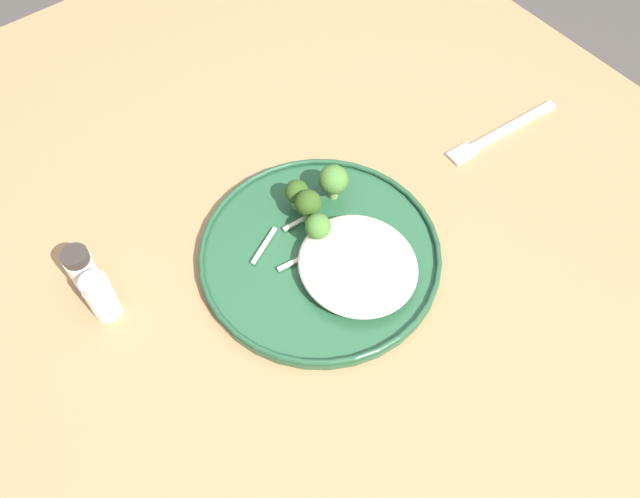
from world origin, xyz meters
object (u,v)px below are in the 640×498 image
object	(u,v)px
seared_scallop_large_seared	(340,297)
dinner_fork	(499,133)
broccoli_floret_tall_stalk	(297,193)
salt_shaker	(101,297)
seared_scallop_front_small	(347,281)
seared_scallop_on_noodles	(373,281)
broccoli_floret_near_rim	(308,204)
seared_scallop_left_edge	(366,300)
broccoli_floret_rear_charred	(318,228)
seared_scallop_half_hidden	(358,268)
dinner_plate	(320,254)
broccoli_floret_center_pile	(334,180)
pepper_shaker	(83,270)
seared_scallop_right_edge	(352,248)

from	to	relation	value
seared_scallop_large_seared	dinner_fork	xyz separation A→B (m)	(0.07, -0.34, -0.02)
broccoli_floret_tall_stalk	salt_shaker	world-z (taller)	salt_shaker
seared_scallop_front_small	seared_scallop_on_noodles	size ratio (longest dim) A/B	0.92
seared_scallop_front_small	broccoli_floret_near_rim	xyz separation A→B (m)	(0.10, -0.02, 0.02)
seared_scallop_left_edge	broccoli_floret_rear_charred	distance (m)	0.10
broccoli_floret_rear_charred	salt_shaker	xyz separation A→B (m)	(0.08, 0.24, -0.01)
seared_scallop_half_hidden	salt_shaker	distance (m)	0.29
broccoli_floret_tall_stalk	seared_scallop_front_small	bearing A→B (deg)	169.27
broccoli_floret_rear_charred	dinner_plate	bearing A→B (deg)	151.14
broccoli_floret_center_pile	pepper_shaker	bearing A→B (deg)	75.48
seared_scallop_half_hidden	broccoli_floret_rear_charred	bearing A→B (deg)	9.91
seared_scallop_front_small	salt_shaker	world-z (taller)	salt_shaker
seared_scallop_on_noodles	seared_scallop_large_seared	bearing A→B (deg)	82.52
dinner_plate	seared_scallop_front_small	size ratio (longest dim) A/B	9.85
broccoli_floret_near_rim	salt_shaker	distance (m)	0.26
salt_shaker	broccoli_floret_tall_stalk	bearing A→B (deg)	-94.13
pepper_shaker	seared_scallop_large_seared	bearing A→B (deg)	-133.60
seared_scallop_left_edge	broccoli_floret_tall_stalk	size ratio (longest dim) A/B	0.66
salt_shaker	seared_scallop_left_edge	bearing A→B (deg)	-127.50
dinner_plate	seared_scallop_half_hidden	size ratio (longest dim) A/B	8.54
dinner_plate	seared_scallop_front_small	distance (m)	0.06
broccoli_floret_rear_charred	seared_scallop_large_seared	bearing A→B (deg)	159.45
seared_scallop_half_hidden	dinner_fork	distance (m)	0.31
broccoli_floret_tall_stalk	broccoli_floret_center_pile	bearing A→B (deg)	-109.24
salt_shaker	seared_scallop_half_hidden	bearing A→B (deg)	-118.97
broccoli_floret_near_rim	seared_scallop_large_seared	bearing A→B (deg)	159.92
seared_scallop_half_hidden	seared_scallop_large_seared	world-z (taller)	seared_scallop_large_seared
seared_scallop_half_hidden	broccoli_floret_center_pile	bearing A→B (deg)	-24.45
broccoli_floret_tall_stalk	broccoli_floret_rear_charred	distance (m)	0.06
seared_scallop_right_edge	broccoli_floret_rear_charred	world-z (taller)	broccoli_floret_rear_charred
broccoli_floret_center_pile	salt_shaker	distance (m)	0.30
broccoli_floret_tall_stalk	dinner_fork	bearing A→B (deg)	-102.55
broccoli_floret_rear_charred	seared_scallop_on_noodles	bearing A→B (deg)	-171.10
seared_scallop_left_edge	dinner_fork	bearing A→B (deg)	-73.45
seared_scallop_half_hidden	broccoli_floret_tall_stalk	xyz separation A→B (m)	(0.12, -0.00, 0.01)
dinner_plate	broccoli_floret_near_rim	world-z (taller)	broccoli_floret_near_rim
broccoli_floret_tall_stalk	dinner_fork	distance (m)	0.31
broccoli_floret_near_rim	salt_shaker	size ratio (longest dim) A/B	0.77
dinner_plate	seared_scallop_large_seared	size ratio (longest dim) A/B	9.56
seared_scallop_large_seared	seared_scallop_left_edge	size ratio (longest dim) A/B	1.06
seared_scallop_right_edge	broccoli_floret_center_pile	bearing A→B (deg)	-24.21
broccoli_floret_tall_stalk	broccoli_floret_rear_charred	size ratio (longest dim) A/B	0.85
dinner_plate	seared_scallop_left_edge	world-z (taller)	seared_scallop_left_edge
broccoli_floret_center_pile	broccoli_floret_near_rim	bearing A→B (deg)	102.64
pepper_shaker	broccoli_floret_rear_charred	bearing A→B (deg)	-116.91
broccoli_floret_center_pile	pepper_shaker	size ratio (longest dim) A/B	0.77
seared_scallop_front_small	broccoli_floret_rear_charred	world-z (taller)	broccoli_floret_rear_charred
seared_scallop_large_seared	seared_scallop_left_edge	distance (m)	0.03
seared_scallop_front_small	seared_scallop_left_edge	world-z (taller)	seared_scallop_front_small
seared_scallop_front_small	seared_scallop_on_noodles	distance (m)	0.03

